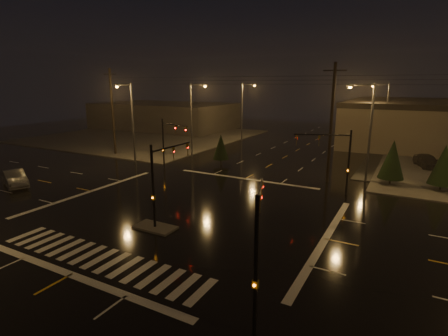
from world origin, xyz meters
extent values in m
plane|color=black|center=(0.00, 0.00, 0.00)|extent=(140.00, 140.00, 0.00)
cube|color=#413F3A|center=(-30.00, 30.00, 0.06)|extent=(36.00, 36.00, 0.12)
cube|color=#413F3A|center=(0.00, -4.00, 0.07)|extent=(3.00, 1.60, 0.15)
cube|color=beige|center=(0.00, -9.00, 0.01)|extent=(15.00, 2.60, 0.01)
cube|color=beige|center=(0.00, -11.00, 0.01)|extent=(16.00, 0.50, 0.01)
cube|color=beige|center=(0.00, 11.00, 0.01)|extent=(16.00, 0.50, 0.01)
cube|color=#3B3534|center=(-35.00, 42.00, 2.80)|extent=(30.00, 18.00, 5.60)
cylinder|color=black|center=(0.00, -4.00, 3.00)|extent=(0.18, 0.18, 6.00)
cylinder|color=black|center=(0.00, -1.75, 5.50)|extent=(0.12, 4.50, 0.12)
imported|color=#594707|center=(0.00, 0.27, 5.45)|extent=(0.16, 0.20, 1.00)
cube|color=#594707|center=(0.00, -4.00, 2.30)|extent=(0.25, 0.18, 0.35)
cylinder|color=black|center=(10.50, 10.50, 3.00)|extent=(0.18, 0.18, 6.00)
cylinder|color=black|center=(8.15, 9.64, 5.50)|extent=(4.74, 1.82, 0.12)
imported|color=#594707|center=(6.04, 8.88, 5.45)|extent=(0.24, 0.22, 1.00)
cube|color=#594707|center=(10.50, 10.50, 2.30)|extent=(0.25, 0.18, 0.35)
cylinder|color=black|center=(-10.50, 10.50, 3.00)|extent=(0.18, 0.18, 6.00)
cylinder|color=black|center=(-8.15, 9.64, 5.50)|extent=(4.74, 1.82, 0.12)
imported|color=#594707|center=(-6.04, 8.88, 5.45)|extent=(0.24, 0.22, 1.00)
cube|color=#594707|center=(-10.50, 10.50, 2.30)|extent=(0.25, 0.18, 0.35)
cylinder|color=black|center=(10.50, -10.50, 3.00)|extent=(0.18, 0.18, 6.00)
cylinder|color=black|center=(9.82, -8.62, 5.50)|extent=(1.48, 3.80, 0.12)
imported|color=#594707|center=(9.20, -6.93, 5.45)|extent=(0.22, 0.24, 1.00)
cube|color=#594707|center=(10.50, -10.50, 2.30)|extent=(0.25, 0.18, 0.35)
cylinder|color=#38383A|center=(-11.50, 18.00, 5.00)|extent=(0.24, 0.24, 10.00)
cylinder|color=#38383A|center=(-10.30, 18.00, 9.80)|extent=(2.40, 0.14, 0.14)
cube|color=#38383A|center=(-9.20, 18.00, 9.75)|extent=(0.70, 0.30, 0.18)
sphere|color=orange|center=(-9.20, 18.00, 9.62)|extent=(0.32, 0.32, 0.32)
cylinder|color=#38383A|center=(-11.50, 34.00, 5.00)|extent=(0.24, 0.24, 10.00)
cylinder|color=#38383A|center=(-10.30, 34.00, 9.80)|extent=(2.40, 0.14, 0.14)
cube|color=#38383A|center=(-9.20, 34.00, 9.75)|extent=(0.70, 0.30, 0.18)
sphere|color=orange|center=(-9.20, 34.00, 9.62)|extent=(0.32, 0.32, 0.32)
cylinder|color=#38383A|center=(11.50, 16.00, 5.00)|extent=(0.24, 0.24, 10.00)
cylinder|color=#38383A|center=(10.30, 16.00, 9.80)|extent=(2.40, 0.14, 0.14)
cube|color=#38383A|center=(9.20, 16.00, 9.75)|extent=(0.70, 0.30, 0.18)
sphere|color=orange|center=(9.20, 16.00, 9.62)|extent=(0.32, 0.32, 0.32)
cylinder|color=#38383A|center=(11.50, 36.00, 5.00)|extent=(0.24, 0.24, 10.00)
cylinder|color=#38383A|center=(10.30, 36.00, 9.80)|extent=(2.40, 0.14, 0.14)
cube|color=#38383A|center=(9.20, 36.00, 9.75)|extent=(0.70, 0.30, 0.18)
sphere|color=orange|center=(9.20, 36.00, 9.62)|extent=(0.32, 0.32, 0.32)
cylinder|color=#38383A|center=(-16.00, 11.50, 5.00)|extent=(0.24, 0.24, 10.00)
cylinder|color=#38383A|center=(-16.00, 10.30, 9.80)|extent=(0.14, 2.40, 0.14)
cube|color=#38383A|center=(-16.00, 9.20, 9.75)|extent=(0.30, 0.70, 0.18)
sphere|color=orange|center=(-16.00, 9.20, 9.62)|extent=(0.32, 0.32, 0.32)
cylinder|color=black|center=(-22.00, 14.00, 6.00)|extent=(0.32, 0.32, 12.00)
cube|color=black|center=(-22.00, 14.00, 11.20)|extent=(2.20, 0.12, 0.12)
cylinder|color=black|center=(8.00, 14.00, 6.00)|extent=(0.32, 0.32, 12.00)
cube|color=black|center=(8.00, 14.00, 11.20)|extent=(2.20, 0.12, 0.12)
cylinder|color=black|center=(13.80, 15.93, 0.35)|extent=(0.18, 0.18, 0.70)
cone|color=black|center=(13.80, 15.93, 2.63)|extent=(2.48, 2.48, 3.87)
cylinder|color=black|center=(18.17, 15.86, 0.35)|extent=(0.18, 0.18, 0.70)
cone|color=black|center=(18.17, 15.86, 2.60)|extent=(2.43, 2.43, 3.80)
cylinder|color=black|center=(-5.59, 15.69, 0.35)|extent=(0.18, 0.18, 0.70)
cone|color=black|center=(-5.59, 15.69, 2.27)|extent=(2.01, 2.01, 3.14)
imported|color=black|center=(17.19, 26.13, 0.84)|extent=(3.44, 5.28, 1.67)
imported|color=#4F5256|center=(-19.00, -2.45, 0.82)|extent=(5.25, 3.45, 1.64)
camera|label=1|loc=(15.27, -21.87, 9.99)|focal=28.00mm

